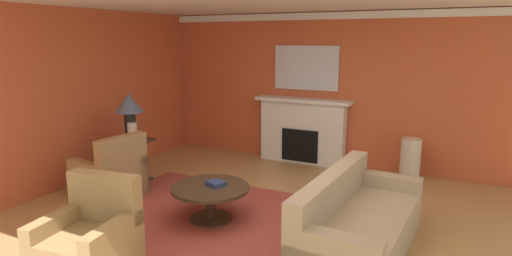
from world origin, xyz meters
name	(u,v)px	position (x,y,z in m)	size (l,w,h in m)	color
ground_plane	(260,227)	(0.00, 0.00, 0.00)	(8.70, 8.70, 0.00)	tan
wall_fireplace	(336,90)	(0.00, 3.10, 1.38)	(7.29, 0.12, 2.76)	#C65633
wall_window	(77,97)	(-3.41, 0.30, 1.38)	(0.12, 6.67, 2.76)	#C65633
crown_moulding	(337,16)	(0.00, 3.02, 2.68)	(7.29, 0.08, 0.12)	white
area_rug	(211,219)	(-0.67, -0.08, 0.01)	(3.44, 2.64, 0.01)	#993D33
fireplace	(302,132)	(-0.54, 2.89, 0.57)	(1.80, 0.35, 1.21)	white
mantel_mirror	(306,68)	(-0.54, 3.01, 1.77)	(1.23, 0.04, 0.81)	silver
sofa	(357,226)	(1.21, -0.06, 0.30)	(1.01, 2.15, 0.85)	tan
armchair_near_window	(111,177)	(-2.41, -0.05, 0.31)	(0.88, 0.88, 0.95)	#9E7A4C
armchair_facing_fireplace	(89,244)	(-1.05, -1.67, 0.31)	(0.90, 0.90, 0.95)	#9E7A4C
coffee_table	(210,195)	(-0.67, -0.08, 0.34)	(1.00, 1.00, 0.45)	#3D2D1E
side_table	(132,158)	(-2.60, 0.60, 0.40)	(0.56, 0.56, 0.70)	#3D2D1E
table_lamp	(129,108)	(-2.60, 0.60, 1.22)	(0.44, 0.44, 0.75)	black
vase_tall_corner	(410,161)	(1.42, 2.59, 0.36)	(0.32, 0.32, 0.73)	beige
vase_on_side_table	(132,133)	(-2.45, 0.48, 0.86)	(0.14, 0.14, 0.31)	beige
book_red_cover	(216,183)	(-0.62, -0.02, 0.48)	(0.22, 0.19, 0.06)	navy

